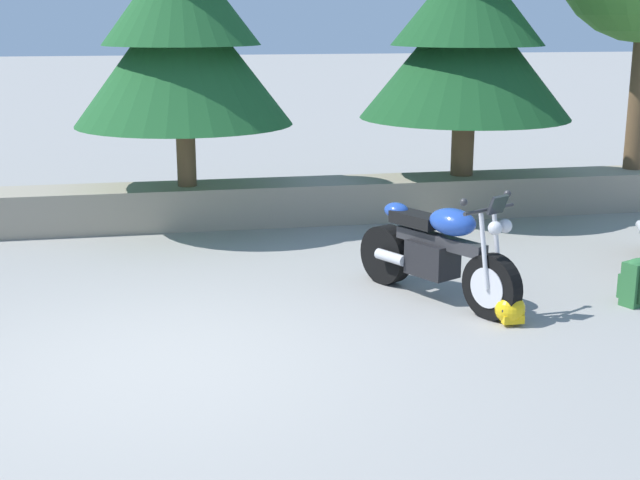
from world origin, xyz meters
name	(u,v)px	position (x,y,z in m)	size (l,w,h in m)	color
ground_plane	(166,361)	(0.00, 0.00, 0.00)	(120.00, 120.00, 0.00)	gray
stone_wall	(158,207)	(0.00, 4.80, 0.28)	(36.00, 0.80, 0.55)	gray
motorcycle_blue_centre	(438,253)	(2.69, 1.11, 0.49)	(1.16, 1.90, 1.18)	black
rider_backpack	(637,281)	(4.56, 0.60, 0.24)	(0.35, 0.33, 0.47)	#2D6B38
rider_helmet	(511,310)	(3.13, 0.31, 0.14)	(0.28, 0.28, 0.28)	yellow
pine_tree_mid_left	(182,30)	(0.40, 4.78, 2.57)	(2.84, 2.84, 3.67)	brown
pine_tree_mid_right	(467,32)	(4.29, 4.88, 2.54)	(2.94, 2.94, 3.60)	brown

